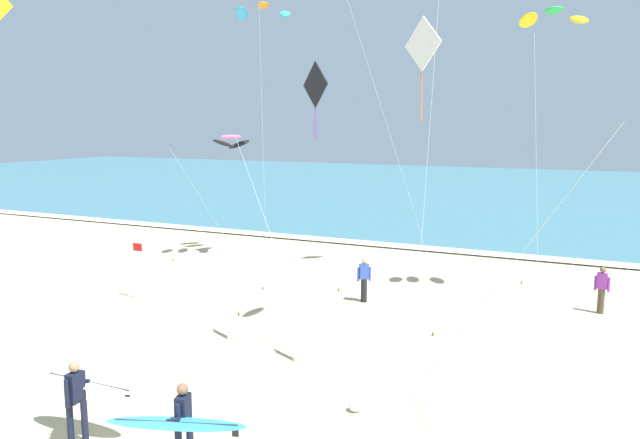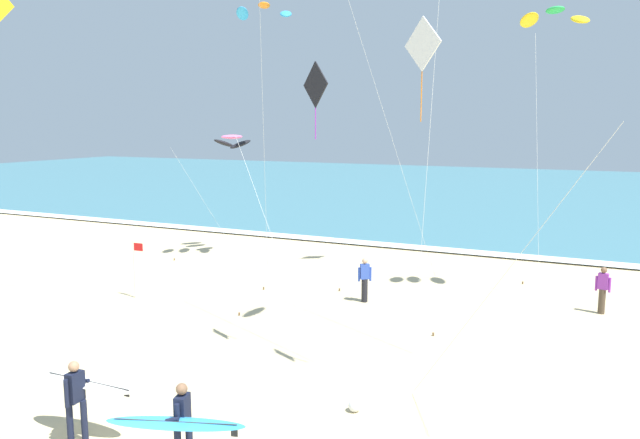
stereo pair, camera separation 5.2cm
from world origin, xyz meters
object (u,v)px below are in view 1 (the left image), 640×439
Objects in this scene: kite_arc_rose_mid at (231,142)px; lifeguard_flag at (135,264)px; surfer_trailing at (179,423)px; bystander_blue_top at (364,280)px; kite_diamond_charcoal_far at (312,97)px; bystander_purple_top at (602,290)px; kite_arc_amber_close at (263,12)px; surfer_lead at (82,390)px; kite_arc_emerald_extra at (554,17)px; beach_ball at (355,405)px; kite_diamond_ivory_distant at (428,59)px.

lifeguard_flag is at bearing -81.73° from kite_arc_rose_mid.
bystander_blue_top is at bearing 95.26° from surfer_trailing.
kite_diamond_charcoal_far is 4.92× the size of bystander_purple_top.
kite_arc_amber_close reaches higher than bystander_purple_top.
kite_arc_amber_close is (-4.39, 14.88, 9.86)m from surfer_lead.
kite_diamond_charcoal_far is 3.72× the size of lifeguard_flag.
bystander_blue_top is (-7.66, -2.11, 0.00)m from bystander_purple_top.
surfer_trailing is 1.25× the size of lifeguard_flag.
kite_arc_emerald_extra reaches higher than bystander_purple_top.
kite_arc_emerald_extra is 36.15× the size of beach_ball.
kite_arc_rose_mid reaches higher than lifeguard_flag.
kite_diamond_charcoal_far is (-0.32, 6.04, 5.90)m from surfer_trailing.
kite_diamond_charcoal_far reaches higher than lifeguard_flag.
kite_arc_rose_mid is at bearing 113.73° from surfer_lead.
kite_diamond_charcoal_far is at bearing 68.12° from surfer_lead.
kite_diamond_ivory_distant is at bearing -45.49° from kite_arc_amber_close.
surfer_lead is 18.82m from kite_arc_rose_mid.
kite_diamond_ivory_distant reaches higher than lifeguard_flag.
beach_ball is (1.84, 3.75, -0.91)m from surfer_trailing.
surfer_lead is at bearing -111.88° from kite_diamond_charcoal_far.
kite_arc_amber_close is at bearing 74.53° from lifeguard_flag.
kite_arc_amber_close is 16.97m from bystander_purple_top.
kite_arc_rose_mid reaches higher than bystander_blue_top.
surfer_lead reaches higher than bystander_purple_top.
surfer_lead is 18.38m from kite_arc_amber_close.
bystander_purple_top is 7.95m from bystander_blue_top.
kite_arc_amber_close is at bearing 126.28° from kite_diamond_charcoal_far.
surfer_trailing reaches higher than beach_ball.
lifeguard_flag is (-8.47, 2.73, -5.69)m from kite_diamond_charcoal_far.
kite_arc_rose_mid is 14.73m from kite_diamond_charcoal_far.
beach_ball is (10.63, -5.02, -1.13)m from lifeguard_flag.
kite_arc_emerald_extra reaches higher than beach_ball.
beach_ball is (-4.73, -10.20, -0.67)m from bystander_purple_top.
kite_arc_rose_mid is at bearing 131.66° from beach_ball.
surfer_lead is at bearing -66.27° from kite_arc_rose_mid.
kite_diamond_ivory_distant reaches higher than surfer_lead.
kite_arc_rose_mid is at bearing 120.37° from surfer_trailing.
kite_diamond_ivory_distant reaches higher than beach_ball.
lifeguard_flag is at bearing 135.06° from surfer_trailing.
lifeguard_flag is at bearing 154.72° from beach_ball.
bystander_purple_top is at bearing 65.13° from beach_ball.
lifeguard_flag is (-15.36, -5.18, 0.45)m from bystander_purple_top.
surfer_lead is at bearing -123.96° from bystander_purple_top.
kite_arc_rose_mid is (-7.36, 16.75, 4.38)m from surfer_lead.
bystander_blue_top is at bearing 21.75° from lifeguard_flag.
kite_arc_rose_mid is 17.74m from kite_diamond_ivory_distant.
kite_diamond_charcoal_far is at bearing -131.06° from bystander_purple_top.
kite_arc_rose_mid is at bearing 98.27° from lifeguard_flag.
surfer_lead is at bearing -73.56° from kite_arc_amber_close.
kite_arc_emerald_extra reaches higher than kite_diamond_ivory_distant.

